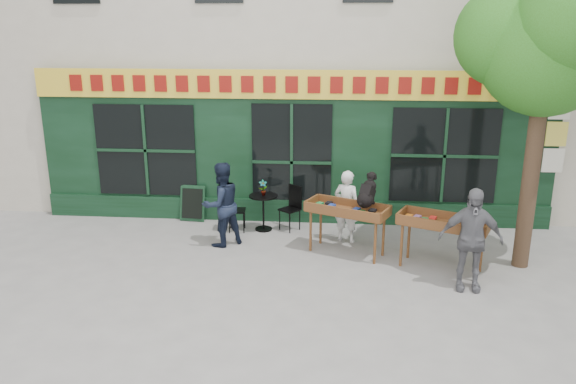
% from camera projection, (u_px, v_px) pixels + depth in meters
% --- Properties ---
extents(ground, '(80.00, 80.00, 0.00)m').
position_uv_depth(ground, '(281.00, 264.00, 10.21)').
color(ground, slate).
rests_on(ground, ground).
extents(street_tree, '(3.05, 2.90, 5.60)m').
position_uv_depth(street_tree, '(551.00, 29.00, 9.03)').
color(street_tree, '#382619').
rests_on(street_tree, ground).
extents(book_cart_center, '(1.62, 1.18, 0.99)m').
position_uv_depth(book_cart_center, '(347.00, 212.00, 10.45)').
color(book_cart_center, '#5B2F1A').
rests_on(book_cart_center, ground).
extents(dog, '(0.56, 0.69, 0.60)m').
position_uv_depth(dog, '(367.00, 189.00, 10.25)').
color(dog, black).
rests_on(dog, book_cart_center).
extents(woman, '(0.63, 0.54, 1.46)m').
position_uv_depth(woman, '(347.00, 206.00, 11.10)').
color(woman, white).
rests_on(woman, ground).
extents(book_cart_right, '(1.62, 1.18, 0.99)m').
position_uv_depth(book_cart_right, '(443.00, 225.00, 9.76)').
color(book_cart_right, '#5B2F1A').
rests_on(book_cart_right, ground).
extents(man_right, '(1.03, 0.49, 1.72)m').
position_uv_depth(man_right, '(470.00, 239.00, 9.01)').
color(man_right, '#5D5D63').
rests_on(man_right, ground).
extents(bistro_table, '(0.60, 0.60, 0.76)m').
position_uv_depth(bistro_table, '(263.00, 205.00, 11.76)').
color(bistro_table, black).
rests_on(bistro_table, ground).
extents(bistro_chair_left, '(0.40, 0.39, 0.95)m').
position_uv_depth(bistro_chair_left, '(232.00, 206.00, 11.70)').
color(bistro_chair_left, black).
rests_on(bistro_chair_left, ground).
extents(bistro_chair_right, '(0.51, 0.51, 0.95)m').
position_uv_depth(bistro_chair_right, '(293.00, 204.00, 11.82)').
color(bistro_chair_right, black).
rests_on(bistro_chair_right, ground).
extents(potted_plant, '(0.21, 0.17, 0.33)m').
position_uv_depth(potted_plant, '(263.00, 188.00, 11.65)').
color(potted_plant, gray).
rests_on(potted_plant, bistro_table).
extents(man_left, '(1.02, 1.01, 1.66)m').
position_uv_depth(man_left, '(221.00, 204.00, 10.87)').
color(man_left, black).
rests_on(man_left, ground).
extents(chalkboard, '(0.58, 0.25, 0.79)m').
position_uv_depth(chalkboard, '(192.00, 203.00, 12.37)').
color(chalkboard, black).
rests_on(chalkboard, ground).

